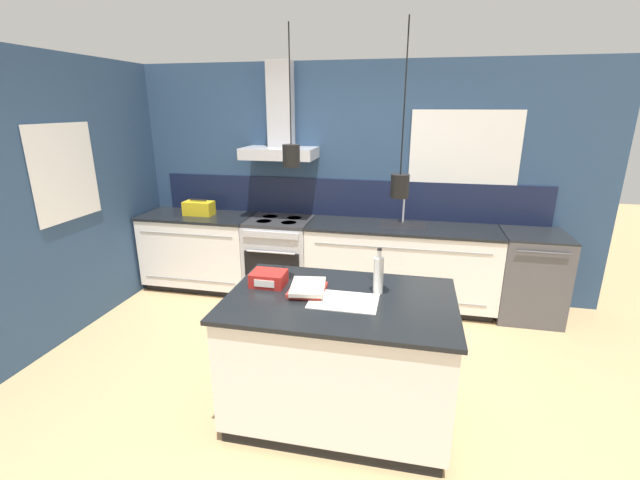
{
  "coord_description": "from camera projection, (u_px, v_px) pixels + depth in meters",
  "views": [
    {
      "loc": [
        0.73,
        -2.79,
        2.13
      ],
      "look_at": [
        -0.0,
        0.59,
        1.05
      ],
      "focal_mm": 24.0,
      "sensor_mm": 36.0,
      "label": 1
    }
  ],
  "objects": [
    {
      "name": "book_stack",
      "position": [
        308.0,
        288.0,
        2.93
      ],
      "size": [
        0.27,
        0.34,
        0.06
      ],
      "color": "#B2332D",
      "rests_on": "kitchen_island"
    },
    {
      "name": "yellow_toolbox",
      "position": [
        199.0,
        208.0,
        5.0
      ],
      "size": [
        0.34,
        0.18,
        0.19
      ],
      "color": "gold",
      "rests_on": "counter_run_left"
    },
    {
      "name": "counter_run_sink",
      "position": [
        400.0,
        265.0,
        4.69
      ],
      "size": [
        2.03,
        0.64,
        1.24
      ],
      "color": "black",
      "rests_on": "ground_plane"
    },
    {
      "name": "counter_run_left",
      "position": [
        201.0,
        251.0,
        5.17
      ],
      "size": [
        1.31,
        0.64,
        0.91
      ],
      "color": "black",
      "rests_on": "ground_plane"
    },
    {
      "name": "dishwasher",
      "position": [
        530.0,
        276.0,
        4.43
      ],
      "size": [
        0.63,
        0.65,
        0.91
      ],
      "color": "#4C4C51",
      "rests_on": "ground_plane"
    },
    {
      "name": "red_supply_box",
      "position": [
        269.0,
        278.0,
        3.04
      ],
      "size": [
        0.24,
        0.19,
        0.1
      ],
      "color": "red",
      "rests_on": "kitchen_island"
    },
    {
      "name": "bottle_on_island",
      "position": [
        378.0,
        274.0,
        2.89
      ],
      "size": [
        0.07,
        0.07,
        0.32
      ],
      "color": "silver",
      "rests_on": "kitchen_island"
    },
    {
      "name": "ground_plane",
      "position": [
        305.0,
        388.0,
        3.38
      ],
      "size": [
        16.0,
        16.0,
        0.0
      ],
      "primitive_type": "plane",
      "color": "tan",
      "rests_on": "ground"
    },
    {
      "name": "oven_range",
      "position": [
        280.0,
        257.0,
        4.96
      ],
      "size": [
        0.72,
        0.66,
        0.91
      ],
      "color": "#B5B5BA",
      "rests_on": "ground_plane"
    },
    {
      "name": "wall_back",
      "position": [
        343.0,
        178.0,
        4.85
      ],
      "size": [
        5.6,
        2.33,
        2.6
      ],
      "color": "navy",
      "rests_on": "ground_plane"
    },
    {
      "name": "kitchen_island",
      "position": [
        339.0,
        356.0,
        2.99
      ],
      "size": [
        1.53,
        1.0,
        0.91
      ],
      "color": "black",
      "rests_on": "ground_plane"
    },
    {
      "name": "wall_left",
      "position": [
        77.0,
        196.0,
        4.13
      ],
      "size": [
        0.08,
        3.8,
        2.6
      ],
      "color": "navy",
      "rests_on": "ground_plane"
    },
    {
      "name": "paper_pile",
      "position": [
        344.0,
        301.0,
        2.8
      ],
      "size": [
        0.45,
        0.3,
        0.01
      ],
      "color": "silver",
      "rests_on": "kitchen_island"
    }
  ]
}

